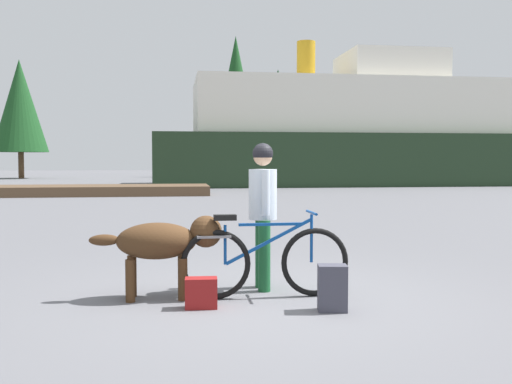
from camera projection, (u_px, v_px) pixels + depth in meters
ground_plane at (261, 299)px, 6.23m from camera, size 160.00×160.00×0.00m
bicycle at (265, 261)px, 6.26m from camera, size 1.82×0.44×0.93m
person_cyclist at (263, 202)px, 6.64m from camera, size 0.32×0.53×1.67m
dog at (165, 242)px, 6.23m from camera, size 1.40×0.46×0.88m
backpack at (332, 288)px, 5.72m from camera, size 0.31×0.24×0.46m
handbag_pannier at (201, 293)px, 5.83m from camera, size 0.33×0.20×0.30m
dock_pier at (45, 191)px, 24.38m from camera, size 13.62×2.98×0.40m
ferry_boat at (353, 135)px, 35.60m from camera, size 23.66×8.45×8.55m
pine_tree_far_left at (20, 106)px, 46.42m from camera, size 4.30×4.30×9.46m
pine_tree_center at (228, 111)px, 48.25m from camera, size 3.86×3.86×8.55m
pine_tree_far_right at (278, 110)px, 47.73m from camera, size 4.35×4.35×8.85m
pine_tree_mid_back at (236, 88)px, 51.74m from camera, size 3.72×3.72×12.43m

